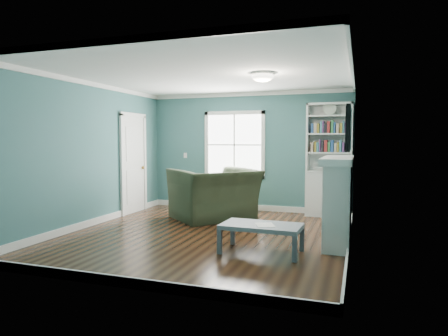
% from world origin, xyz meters
% --- Properties ---
extents(floor, '(5.00, 5.00, 0.00)m').
position_xyz_m(floor, '(0.00, 0.00, 0.00)').
color(floor, black).
rests_on(floor, ground).
extents(room_walls, '(5.00, 5.00, 5.00)m').
position_xyz_m(room_walls, '(0.00, 0.00, 1.58)').
color(room_walls, '#366867').
rests_on(room_walls, ground).
extents(trim, '(4.50, 5.00, 2.60)m').
position_xyz_m(trim, '(0.00, 0.00, 1.24)').
color(trim, white).
rests_on(trim, ground).
extents(window, '(1.40, 0.06, 1.50)m').
position_xyz_m(window, '(-0.30, 2.49, 1.45)').
color(window, white).
rests_on(window, room_walls).
extents(bookshelf, '(0.90, 0.35, 2.31)m').
position_xyz_m(bookshelf, '(1.77, 2.30, 0.92)').
color(bookshelf, silver).
rests_on(bookshelf, ground).
extents(fireplace, '(0.44, 1.58, 1.30)m').
position_xyz_m(fireplace, '(2.08, 0.20, 0.64)').
color(fireplace, black).
rests_on(fireplace, ground).
extents(tv, '(0.06, 1.10, 0.65)m').
position_xyz_m(tv, '(2.20, 0.20, 1.72)').
color(tv, black).
rests_on(tv, fireplace).
extents(door, '(0.12, 0.98, 2.17)m').
position_xyz_m(door, '(-2.22, 1.40, 1.07)').
color(door, silver).
rests_on(door, ground).
extents(ceiling_fixture, '(0.38, 0.38, 0.15)m').
position_xyz_m(ceiling_fixture, '(0.90, 0.10, 2.55)').
color(ceiling_fixture, white).
rests_on(ceiling_fixture, room_walls).
extents(light_switch, '(0.08, 0.01, 0.12)m').
position_xyz_m(light_switch, '(-1.50, 2.48, 1.20)').
color(light_switch, white).
rests_on(light_switch, room_walls).
extents(recliner, '(1.75, 1.79, 1.32)m').
position_xyz_m(recliner, '(-0.34, 1.28, 0.66)').
color(recliner, '#212C1B').
rests_on(recliner, ground).
extents(coffee_table, '(1.11, 0.63, 0.40)m').
position_xyz_m(coffee_table, '(1.09, -0.73, 0.35)').
color(coffee_table, '#494F58').
rests_on(coffee_table, ground).
extents(paper_sheet, '(0.34, 0.37, 0.00)m').
position_xyz_m(paper_sheet, '(1.15, -0.76, 0.40)').
color(paper_sheet, white).
rests_on(paper_sheet, coffee_table).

